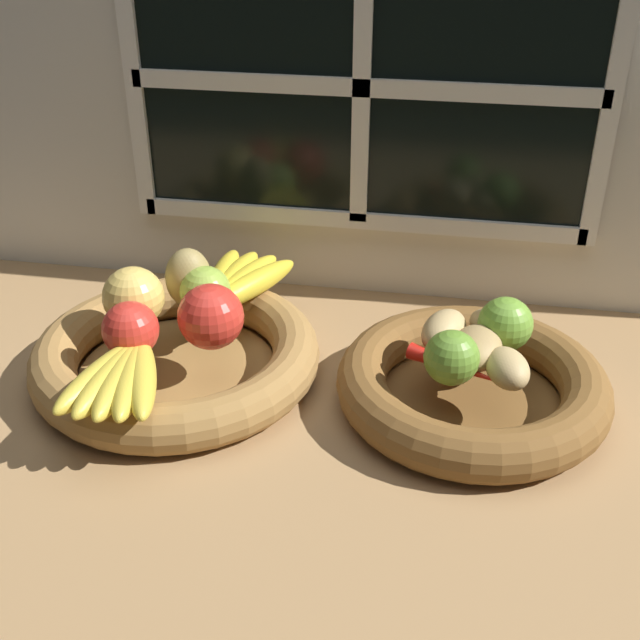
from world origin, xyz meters
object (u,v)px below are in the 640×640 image
(fruit_bowl_right, at_px, (472,385))
(pear_brown, at_px, (188,278))
(apple_golden_left, at_px, (133,297))
(lime_far, at_px, (505,324))
(banana_bunch_back, at_px, (236,282))
(apple_red_front, at_px, (131,329))
(potato_back, at_px, (495,329))
(potato_oblong, at_px, (444,331))
(apple_red_right, at_px, (212,315))
(potato_small, at_px, (507,368))
(apple_green_back, at_px, (205,291))
(fruit_bowl_left, at_px, (177,356))
(potato_large, at_px, (476,348))
(lime_near, at_px, (452,358))
(chili_pepper, at_px, (458,368))
(banana_bunch_front, at_px, (122,376))

(fruit_bowl_right, xyz_separation_m, pear_brown, (-0.37, 0.08, 0.07))
(apple_golden_left, bearing_deg, lime_far, 3.12)
(fruit_bowl_right, distance_m, apple_golden_left, 0.43)
(fruit_bowl_right, relative_size, banana_bunch_back, 1.71)
(apple_red_front, relative_size, potato_back, 0.88)
(apple_red_front, distance_m, potato_back, 0.44)
(potato_oblong, bearing_deg, apple_red_right, -171.25)
(potato_small, xyz_separation_m, potato_oblong, (-0.07, 0.06, 0.00))
(apple_green_back, height_order, potato_small, apple_green_back)
(fruit_bowl_left, height_order, banana_bunch_back, banana_bunch_back)
(potato_large, distance_m, potato_oblong, 0.05)
(apple_red_front, bearing_deg, potato_back, 13.05)
(apple_red_right, height_order, potato_small, apple_red_right)
(banana_bunch_back, bearing_deg, lime_near, -28.63)
(pear_brown, xyz_separation_m, potato_small, (0.41, -0.11, -0.02))
(potato_small, xyz_separation_m, chili_pepper, (-0.05, 0.01, -0.01))
(potato_oblong, xyz_separation_m, lime_near, (0.01, -0.07, 0.01))
(apple_green_back, relative_size, apple_golden_left, 0.86)
(apple_golden_left, distance_m, banana_bunch_front, 0.14)
(apple_red_front, height_order, pear_brown, pear_brown)
(lime_near, bearing_deg, potato_large, 56.31)
(apple_golden_left, relative_size, banana_bunch_back, 0.41)
(fruit_bowl_right, xyz_separation_m, chili_pepper, (-0.02, -0.03, 0.04))
(apple_red_front, relative_size, potato_small, 0.99)
(potato_large, relative_size, potato_oblong, 1.06)
(pear_brown, height_order, potato_oblong, pear_brown)
(apple_green_back, bearing_deg, potato_small, -13.62)
(banana_bunch_back, distance_m, potato_small, 0.39)
(fruit_bowl_left, distance_m, potato_oblong, 0.34)
(banana_bunch_front, height_order, potato_back, potato_back)
(banana_bunch_front, xyz_separation_m, potato_back, (0.41, 0.17, 0.01))
(apple_golden_left, height_order, lime_far, apple_golden_left)
(apple_green_back, bearing_deg, apple_golden_left, -153.32)
(pear_brown, height_order, chili_pepper, pear_brown)
(potato_back, distance_m, lime_far, 0.02)
(fruit_bowl_left, relative_size, apple_red_front, 5.38)
(apple_red_right, bearing_deg, apple_green_back, 113.32)
(potato_oblong, bearing_deg, potato_large, -37.87)
(banana_bunch_back, relative_size, chili_pepper, 1.50)
(pear_brown, bearing_deg, potato_oblong, -7.76)
(fruit_bowl_right, distance_m, potato_small, 0.07)
(banana_bunch_front, bearing_deg, pear_brown, 85.79)
(lime_near, bearing_deg, fruit_bowl_left, 173.02)
(fruit_bowl_right, xyz_separation_m, apple_green_back, (-0.34, 0.06, 0.06))
(potato_small, bearing_deg, banana_bunch_back, 156.74)
(potato_large, bearing_deg, apple_red_right, -177.78)
(apple_golden_left, distance_m, apple_red_right, 0.11)
(banana_bunch_back, xyz_separation_m, potato_back, (0.34, -0.07, 0.00))
(fruit_bowl_left, height_order, potato_back, potato_back)
(fruit_bowl_left, relative_size, chili_pepper, 2.88)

